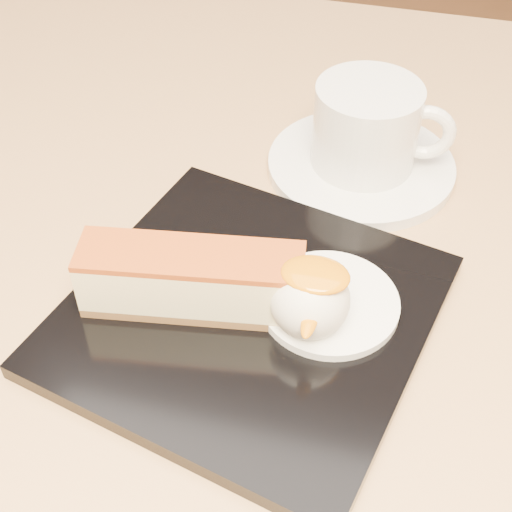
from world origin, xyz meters
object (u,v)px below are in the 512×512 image
(ice_cream_scoop, at_px, (310,300))
(cheesecake, at_px, (192,280))
(table, at_px, (235,363))
(dessert_plate, at_px, (248,314))
(coffee_cup, at_px, (369,125))
(saucer, at_px, (361,166))

(ice_cream_scoop, bearing_deg, cheesecake, -180.00)
(table, distance_m, cheesecake, 0.21)
(dessert_plate, bearing_deg, table, 114.15)
(table, bearing_deg, dessert_plate, -65.85)
(cheesecake, bearing_deg, table, 80.19)
(cheesecake, relative_size, ice_cream_scoop, 2.90)
(ice_cream_scoop, bearing_deg, dessert_plate, 172.87)
(dessert_plate, bearing_deg, coffee_cup, 74.41)
(table, bearing_deg, coffee_cup, 50.67)
(table, height_order, ice_cream_scoop, ice_cream_scoop)
(saucer, bearing_deg, coffee_cup, 3.56)
(table, relative_size, saucer, 5.33)
(table, xyz_separation_m, dessert_plate, (0.03, -0.08, 0.16))
(ice_cream_scoop, distance_m, coffee_cup, 0.18)
(cheesecake, xyz_separation_m, coffee_cup, (0.08, 0.18, 0.01))
(table, bearing_deg, saucer, 51.35)
(ice_cream_scoop, xyz_separation_m, coffee_cup, (0.01, 0.18, 0.01))
(table, bearing_deg, ice_cream_scoop, -47.40)
(cheesecake, xyz_separation_m, saucer, (0.08, 0.18, -0.03))
(table, height_order, coffee_cup, coffee_cup)
(cheesecake, distance_m, saucer, 0.20)
(dessert_plate, bearing_deg, saucer, 75.03)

